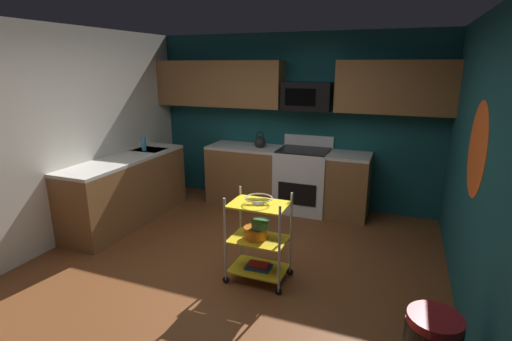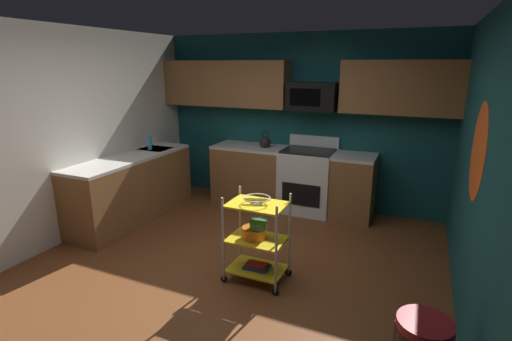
{
  "view_description": "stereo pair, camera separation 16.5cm",
  "coord_description": "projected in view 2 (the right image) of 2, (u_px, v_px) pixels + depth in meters",
  "views": [
    {
      "loc": [
        1.6,
        -3.23,
        2.15
      ],
      "look_at": [
        0.18,
        0.41,
        1.05
      ],
      "focal_mm": 26.68,
      "sensor_mm": 36.0,
      "label": 1
    },
    {
      "loc": [
        1.76,
        -3.17,
        2.15
      ],
      "look_at": [
        0.18,
        0.41,
        1.05
      ],
      "focal_mm": 26.68,
      "sensor_mm": 36.0,
      "label": 2
    }
  ],
  "objects": [
    {
      "name": "floor",
      "position": [
        225.0,
        275.0,
        4.06
      ],
      "size": [
        4.4,
        4.8,
        0.04
      ],
      "primitive_type": "cube",
      "color": "brown",
      "rests_on": "ground"
    },
    {
      "name": "wall_back",
      "position": [
        299.0,
        121.0,
        5.84
      ],
      "size": [
        4.52,
        0.06,
        2.6
      ],
      "primitive_type": "cube",
      "color": "#14474C",
      "rests_on": "ground"
    },
    {
      "name": "wall_left",
      "position": [
        59.0,
        137.0,
        4.57
      ],
      "size": [
        0.06,
        4.8,
        2.6
      ],
      "primitive_type": "cube",
      "color": "silver",
      "rests_on": "ground"
    },
    {
      "name": "wall_right",
      "position": [
        485.0,
        182.0,
        2.83
      ],
      "size": [
        0.06,
        4.8,
        2.6
      ],
      "primitive_type": "cube",
      "color": "#14474C",
      "rests_on": "ground"
    },
    {
      "name": "wall_flower_decal",
      "position": [
        478.0,
        152.0,
        3.13
      ],
      "size": [
        0.0,
        0.83,
        0.83
      ],
      "primitive_type": "cylinder",
      "rotation": [
        0.0,
        1.57,
        0.0
      ],
      "color": "#E5591E"
    },
    {
      "name": "counter_run",
      "position": [
        222.0,
        183.0,
        5.59
      ],
      "size": [
        3.43,
        2.61,
        0.92
      ],
      "color": "brown",
      "rests_on": "ground"
    },
    {
      "name": "oven_range",
      "position": [
        308.0,
        180.0,
        5.67
      ],
      "size": [
        0.76,
        0.65,
        1.1
      ],
      "color": "white",
      "rests_on": "ground"
    },
    {
      "name": "upper_cabinets",
      "position": [
        292.0,
        85.0,
        5.54
      ],
      "size": [
        4.4,
        0.33,
        0.7
      ],
      "color": "brown"
    },
    {
      "name": "microwave",
      "position": [
        313.0,
        96.0,
        5.43
      ],
      "size": [
        0.7,
        0.39,
        0.4
      ],
      "color": "black"
    },
    {
      "name": "rolling_cart",
      "position": [
        257.0,
        239.0,
        3.82
      ],
      "size": [
        0.63,
        0.41,
        0.91
      ],
      "color": "silver",
      "rests_on": "ground"
    },
    {
      "name": "fruit_bowl",
      "position": [
        257.0,
        199.0,
        3.7
      ],
      "size": [
        0.27,
        0.27,
        0.07
      ],
      "color": "silver",
      "rests_on": "rolling_cart"
    },
    {
      "name": "mixing_bowl_large",
      "position": [
        254.0,
        232.0,
        3.81
      ],
      "size": [
        0.25,
        0.25,
        0.11
      ],
      "color": "orange",
      "rests_on": "rolling_cart"
    },
    {
      "name": "mixing_bowl_small",
      "position": [
        258.0,
        224.0,
        3.76
      ],
      "size": [
        0.18,
        0.18,
        0.08
      ],
      "color": "#387F4C",
      "rests_on": "rolling_cart"
    },
    {
      "name": "book_stack",
      "position": [
        257.0,
        266.0,
        3.9
      ],
      "size": [
        0.26,
        0.19,
        0.05
      ],
      "color": "#1E4C8C",
      "rests_on": "rolling_cart"
    },
    {
      "name": "kettle",
      "position": [
        265.0,
        142.0,
        5.79
      ],
      "size": [
        0.21,
        0.18,
        0.26
      ],
      "color": "black",
      "rests_on": "counter_run"
    },
    {
      "name": "dish_soap_bottle",
      "position": [
        150.0,
        143.0,
        5.62
      ],
      "size": [
        0.06,
        0.06,
        0.2
      ],
      "primitive_type": "cylinder",
      "color": "#2D8CBF",
      "rests_on": "counter_run"
    }
  ]
}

